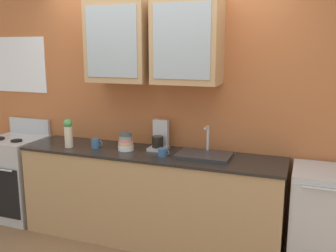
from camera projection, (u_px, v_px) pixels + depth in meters
The scene contains 11 objects.
ground_plane at pixel (149, 239), 3.79m from camera, with size 10.00×10.00×0.00m, color brown.
back_wall_unit at pixel (159, 84), 3.76m from camera, with size 5.12×0.45×2.90m.
counter at pixel (149, 197), 3.70m from camera, with size 2.58×0.59×0.91m.
stove_range at pixel (17, 177), 4.25m from camera, with size 0.58×0.61×1.09m.
sink_faucet at pixel (204, 155), 3.44m from camera, with size 0.49×0.33×0.27m.
bowl_stack at pixel (126, 142), 3.66m from camera, with size 0.15×0.15×0.18m.
vase at pixel (68, 133), 3.76m from camera, with size 0.09×0.09×0.29m.
cup_near_sink at pixel (163, 152), 3.46m from camera, with size 0.11×0.08×0.08m.
cup_near_bowls at pixel (96, 143), 3.74m from camera, with size 0.12×0.08×0.10m.
dishwasher at pixel (329, 223), 3.13m from camera, with size 0.63×0.58×0.91m.
coffee_maker at pixel (159, 138), 3.70m from camera, with size 0.17×0.20×0.29m.
Camera 1 is at (1.39, -3.20, 1.88)m, focal length 40.14 mm.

